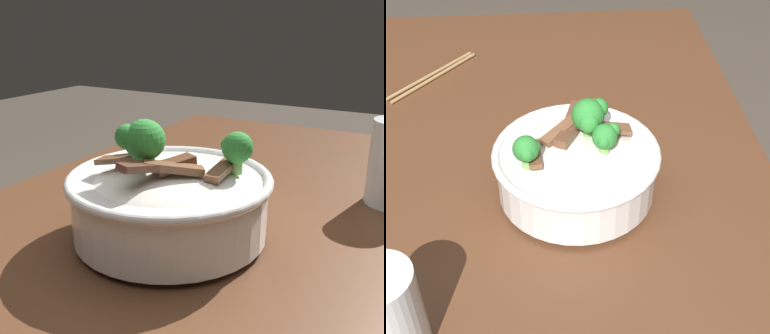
# 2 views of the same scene
# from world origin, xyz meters

# --- Properties ---
(dining_table) EXTENTS (1.29, 0.81, 0.81)m
(dining_table) POSITION_xyz_m (0.00, 0.00, 0.72)
(dining_table) COLOR #56331E
(dining_table) RESTS_ON ground
(rice_bowl) EXTENTS (0.25, 0.25, 0.15)m
(rice_bowl) POSITION_xyz_m (-0.01, 0.09, 0.87)
(rice_bowl) COLOR white
(rice_bowl) RESTS_ON dining_table
(drinking_glass) EXTENTS (0.08, 0.08, 0.12)m
(drinking_glass) POSITION_xyz_m (0.24, -0.14, 0.86)
(drinking_glass) COLOR white
(drinking_glass) RESTS_ON dining_table
(chopsticks_pair) EXTENTS (0.19, 0.16, 0.01)m
(chopsticks_pair) POSITION_xyz_m (-0.36, -0.17, 0.82)
(chopsticks_pair) COLOR #9E7A4C
(chopsticks_pair) RESTS_ON dining_table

